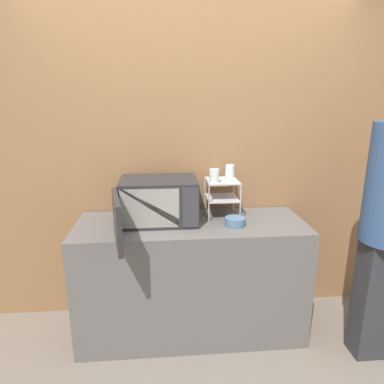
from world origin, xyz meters
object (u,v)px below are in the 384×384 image
(microwave, at_px, (157,201))
(glass_back_right, at_px, (230,171))
(glass_front_left, at_px, (214,176))
(dish_rack, at_px, (222,190))
(bowl, at_px, (235,222))

(microwave, bearing_deg, glass_back_right, 18.78)
(microwave, height_order, glass_back_right, glass_back_right)
(microwave, relative_size, glass_front_left, 8.13)
(dish_rack, bearing_deg, bowl, -75.17)
(microwave, distance_m, glass_front_left, 0.46)
(glass_front_left, distance_m, bowl, 0.36)
(glass_back_right, xyz_separation_m, bowl, (-0.01, -0.31, -0.30))
(dish_rack, xyz_separation_m, glass_front_left, (-0.07, -0.07, 0.13))
(glass_front_left, height_order, glass_back_right, same)
(dish_rack, xyz_separation_m, glass_back_right, (0.07, 0.08, 0.13))
(glass_front_left, relative_size, bowl, 0.69)
(microwave, relative_size, dish_rack, 2.88)
(dish_rack, bearing_deg, microwave, -167.65)
(glass_front_left, bearing_deg, bowl, -48.33)
(microwave, xyz_separation_m, bowl, (0.55, -0.12, -0.13))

